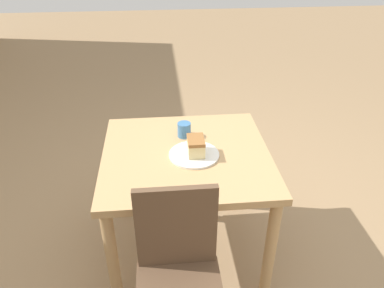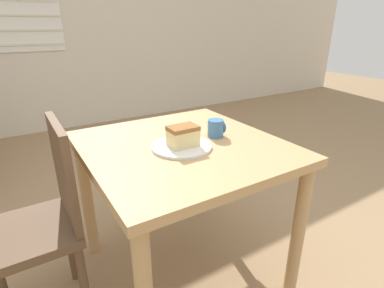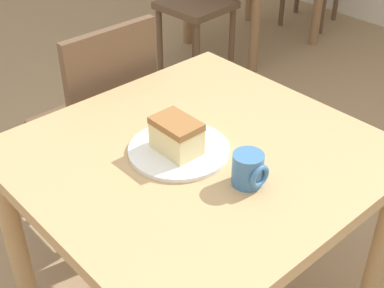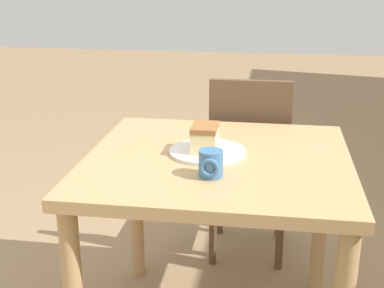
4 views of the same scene
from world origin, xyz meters
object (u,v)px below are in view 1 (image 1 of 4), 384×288
at_px(cake_slice, 196,146).
at_px(plate, 194,155).
at_px(dining_table_near, 186,169).
at_px(chair_near_window, 179,277).
at_px(coffee_mug, 184,129).

bearing_deg(cake_slice, plate, 107.08).
bearing_deg(plate, dining_table_near, 53.75).
xyz_separation_m(dining_table_near, plate, (-0.03, -0.04, 0.12)).
bearing_deg(cake_slice, dining_table_near, 62.18).
height_order(dining_table_near, chair_near_window, chair_near_window).
xyz_separation_m(chair_near_window, plate, (0.58, -0.12, 0.24)).
distance_m(chair_near_window, coffee_mug, 0.85).
relative_size(dining_table_near, plate, 3.35).
bearing_deg(dining_table_near, chair_near_window, 172.26).
bearing_deg(chair_near_window, coffee_mug, 83.77).
relative_size(dining_table_near, chair_near_window, 1.00).
bearing_deg(coffee_mug, dining_table_near, 178.84).
bearing_deg(dining_table_near, plate, -126.25).
bearing_deg(coffee_mug, cake_slice, -167.62).
bearing_deg(coffee_mug, plate, -170.34).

